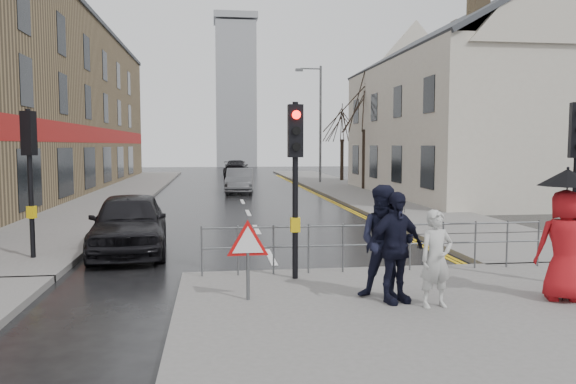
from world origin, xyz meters
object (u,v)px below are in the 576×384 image
object	(u,v)px
pedestrian_a	(436,259)
pedestrian_d	(395,247)
car_mid	(240,181)
car_parked	(129,223)
pedestrian_with_umbrella	(565,231)
pedestrian_b	(386,242)

from	to	relation	value
pedestrian_a	pedestrian_d	size ratio (longest dim) A/B	0.85
pedestrian_d	car_mid	distance (m)	23.17
car_parked	pedestrian_d	bearing A→B (deg)	-52.79
pedestrian_with_umbrella	car_mid	size ratio (longest dim) A/B	0.52
pedestrian_d	car_mid	bearing A→B (deg)	76.95
pedestrian_with_umbrella	car_parked	xyz separation A→B (m)	(-7.88, 5.92, -0.53)
pedestrian_a	pedestrian_with_umbrella	size ratio (longest dim) A/B	0.71
pedestrian_with_umbrella	car_mid	world-z (taller)	pedestrian_with_umbrella
car_parked	car_mid	distance (m)	17.82
pedestrian_d	car_parked	bearing A→B (deg)	115.02
car_mid	pedestrian_d	bearing A→B (deg)	-81.76
pedestrian_b	car_parked	world-z (taller)	pedestrian_b
pedestrian_b	pedestrian_with_umbrella	size ratio (longest dim) A/B	0.88
pedestrian_d	car_parked	xyz separation A→B (m)	(-5.05, 5.66, -0.29)
pedestrian_a	pedestrian_d	distance (m)	0.68
pedestrian_with_umbrella	pedestrian_a	bearing A→B (deg)	-177.52
pedestrian_a	pedestrian_d	bearing A→B (deg)	138.73
pedestrian_d	car_mid	xyz separation A→B (m)	(-1.48, 23.12, -0.36)
car_mid	pedestrian_a	bearing A→B (deg)	-80.45
car_parked	pedestrian_with_umbrella	bearing A→B (deg)	-41.44
pedestrian_with_umbrella	pedestrian_d	size ratio (longest dim) A/B	1.20
car_mid	pedestrian_with_umbrella	bearing A→B (deg)	-74.97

